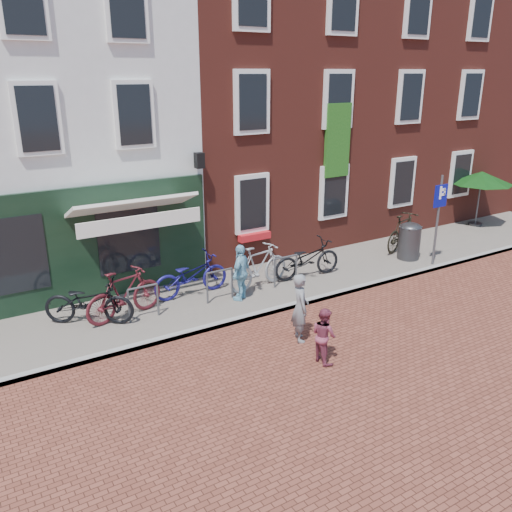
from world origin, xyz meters
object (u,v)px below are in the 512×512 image
parking_sign (439,209)px  parasol (482,175)px  litter_bin (410,239)px  bicycle_5 (403,232)px  bicycle_1 (124,294)px  bicycle_4 (307,259)px  boy (324,335)px  cafe_person (241,272)px  bicycle_3 (259,267)px  bicycle_2 (191,275)px  woman (300,307)px  bicycle_0 (89,302)px

parking_sign → parasol: parking_sign is taller
litter_bin → bicycle_5: litter_bin is taller
bicycle_1 → bicycle_4: bearing=-105.0°
boy → cafe_person: bearing=-0.2°
parasol → bicycle_3: bearing=-174.5°
bicycle_2 → bicycle_4: 3.35m
bicycle_1 → bicycle_5: same height
bicycle_1 → parking_sign: bearing=-111.6°
woman → bicycle_2: 3.46m
bicycle_3 → bicycle_4: 1.57m
cafe_person → bicycle_2: cafe_person is taller
parasol → bicycle_1: bearing=-176.3°
litter_bin → cafe_person: (-5.97, -0.01, 0.10)m
cafe_person → bicycle_5: 6.50m
woman → parking_sign: bearing=-54.5°
boy → bicycle_0: bearing=42.3°
parasol → cafe_person: (-11.00, -1.40, -1.16)m
woman → boy: (-0.13, -1.00, -0.19)m
litter_bin → bicycle_4: 3.65m
boy → bicycle_2: 4.38m
bicycle_4 → bicycle_5: 4.14m
litter_bin → bicycle_3: litter_bin is taller
bicycle_1 → parasol: bearing=-100.0°
litter_bin → woman: bearing=-157.8°
bicycle_1 → bicycle_3: 3.63m
bicycle_2 → bicycle_4: bearing=-101.1°
parking_sign → bicycle_0: (-9.84, 1.37, -1.18)m
litter_bin → bicycle_0: bearing=176.4°
woman → bicycle_1: bearing=66.5°
parasol → bicycle_0: size_ratio=1.10×
parking_sign → bicycle_0: bearing=172.1°
bicycle_3 → woman: bearing=156.0°
boy → parking_sign: bearing=-67.1°
bicycle_4 → bicycle_1: bearing=92.8°
boy → bicycle_0: size_ratio=0.57×
cafe_person → bicycle_3: bearing=171.2°
cafe_person → bicycle_4: size_ratio=0.71×
boy → cafe_person: (0.02, 3.37, 0.25)m
boy → bicycle_1: 4.80m
bicycle_4 → bicycle_3: bearing=93.0°
parking_sign → bicycle_2: 7.45m
bicycle_1 → bicycle_2: 1.93m
parasol → bicycle_5: (-4.54, -0.64, -1.29)m
parasol → woman: parasol is taller
parasol → bicycle_4: (-8.66, -1.02, -1.35)m
bicycle_0 → bicycle_5: 10.10m
bicycle_2 → bicycle_4: size_ratio=1.00×
bicycle_1 → bicycle_0: bearing=67.7°
bicycle_4 → parasol: bearing=-79.1°
bicycle_1 → bicycle_3: size_ratio=1.00×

